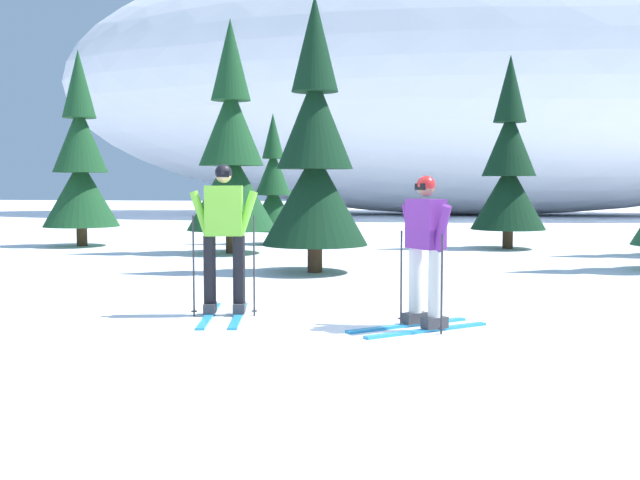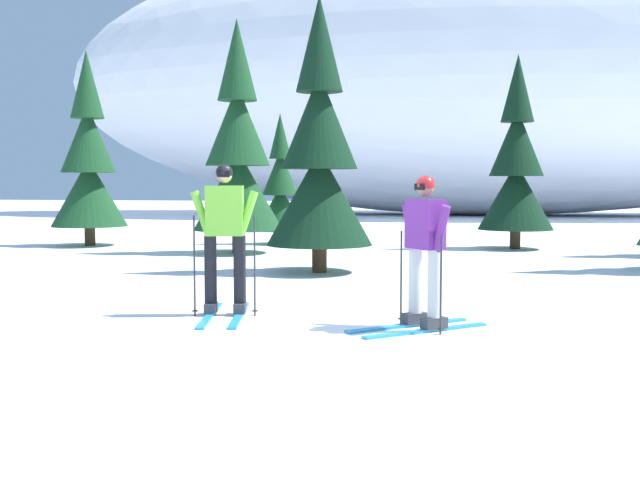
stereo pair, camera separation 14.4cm
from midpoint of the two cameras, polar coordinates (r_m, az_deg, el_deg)
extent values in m
plane|color=white|center=(8.50, -1.71, -6.67)|extent=(120.00, 120.00, 0.00)
cube|color=#2893CC|center=(9.42, -5.53, -5.53)|extent=(0.43, 1.76, 0.03)
cube|color=#2893CC|center=(9.46, -7.67, -5.51)|extent=(0.43, 1.76, 0.03)
cube|color=#38383D|center=(9.50, -5.48, -4.98)|extent=(0.19, 0.30, 0.12)
cube|color=#38383D|center=(9.54, -7.60, -4.96)|extent=(0.19, 0.30, 0.12)
cylinder|color=black|center=(9.44, -5.50, -2.16)|extent=(0.15, 0.15, 0.82)
cylinder|color=black|center=(9.48, -7.63, -2.16)|extent=(0.15, 0.15, 0.82)
cube|color=#75C638|center=(9.41, -6.60, 2.16)|extent=(0.48, 0.32, 0.61)
cylinder|color=#75C638|center=(9.38, -4.94, 1.89)|extent=(0.29, 0.15, 0.58)
cylinder|color=#75C638|center=(9.44, -8.25, 1.87)|extent=(0.29, 0.15, 0.58)
sphere|color=tan|center=(9.40, -6.63, 4.77)|extent=(0.19, 0.19, 0.19)
sphere|color=black|center=(9.40, -6.63, 4.95)|extent=(0.21, 0.21, 0.21)
cube|color=black|center=(9.32, -6.68, 4.83)|extent=(0.15, 0.06, 0.07)
cylinder|color=#2D2D33|center=(9.36, -4.39, -1.90)|extent=(0.02, 0.02, 1.22)
cylinder|color=#2D2D33|center=(9.44, -4.38, -5.23)|extent=(0.07, 0.07, 0.01)
cylinder|color=#2D2D33|center=(9.44, -8.80, -1.89)|extent=(0.02, 0.02, 1.22)
cylinder|color=#2D2D33|center=(9.51, -8.77, -5.19)|extent=(0.07, 0.07, 0.01)
cube|color=#2893CC|center=(8.50, 8.34, -6.62)|extent=(1.30, 1.11, 0.03)
cube|color=#2893CC|center=(8.77, 6.94, -6.27)|extent=(1.30, 1.11, 0.03)
cube|color=#38383D|center=(8.54, 8.88, -6.06)|extent=(0.30, 0.29, 0.12)
cube|color=#38383D|center=(8.81, 7.47, -5.72)|extent=(0.30, 0.29, 0.12)
cylinder|color=silver|center=(8.48, 8.91, -3.21)|extent=(0.15, 0.15, 0.74)
cylinder|color=silver|center=(8.75, 7.49, -2.96)|extent=(0.15, 0.15, 0.74)
cube|color=#6B2889|center=(8.56, 8.24, 1.17)|extent=(0.47, 0.49, 0.54)
cylinder|color=#6B2889|center=(8.35, 9.37, 0.61)|extent=(0.25, 0.27, 0.58)
cylinder|color=#6B2889|center=(8.77, 7.15, 0.81)|extent=(0.25, 0.27, 0.58)
sphere|color=#A37556|center=(8.54, 8.26, 3.83)|extent=(0.19, 0.19, 0.19)
sphere|color=red|center=(8.54, 8.27, 4.03)|extent=(0.21, 0.21, 0.21)
cube|color=black|center=(8.49, 7.83, 3.90)|extent=(0.12, 0.14, 0.07)
cylinder|color=#2D2D33|center=(8.29, 9.39, -3.27)|extent=(0.02, 0.02, 1.07)
cylinder|color=#2D2D33|center=(8.37, 9.35, -6.48)|extent=(0.07, 0.07, 0.01)
cylinder|color=#2D2D33|center=(8.86, 6.46, -2.76)|extent=(0.02, 0.02, 1.07)
cylinder|color=#2D2D33|center=(8.93, 6.43, -5.78)|extent=(0.07, 0.07, 0.01)
cylinder|color=#47301E|center=(20.74, -16.39, 0.53)|extent=(0.27, 0.27, 0.67)
cone|color=#194723|center=(20.71, -16.45, 3.36)|extent=(1.92, 1.92, 1.72)
cone|color=#194723|center=(20.74, -16.53, 7.17)|extent=(1.38, 1.38, 1.72)
cone|color=#194723|center=(20.86, -16.61, 10.95)|extent=(0.85, 0.85, 1.72)
cylinder|color=#47301E|center=(17.87, -5.80, 0.19)|extent=(0.29, 0.29, 0.72)
cone|color=#194723|center=(17.83, -5.83, 3.70)|extent=(2.05, 2.05, 1.84)
cone|color=#194723|center=(17.88, -5.86, 8.42)|extent=(1.48, 1.48, 1.84)
cone|color=#194723|center=(18.04, -5.90, 13.08)|extent=(0.90, 0.90, 1.84)
cylinder|color=#47301E|center=(20.47, -2.72, 0.35)|extent=(0.19, 0.19, 0.46)
cone|color=#194723|center=(20.43, -2.73, 2.33)|extent=(1.33, 1.33, 1.19)
cone|color=#194723|center=(20.42, -2.74, 5.00)|extent=(0.96, 0.96, 1.19)
cone|color=#194723|center=(20.46, -2.75, 7.66)|extent=(0.58, 0.58, 1.19)
cylinder|color=#47301E|center=(13.93, 0.25, -1.03)|extent=(0.27, 0.27, 0.67)
cone|color=black|center=(13.88, 0.25, 3.15)|extent=(1.90, 1.90, 1.71)
cone|color=black|center=(13.92, 0.26, 8.77)|extent=(1.37, 1.37, 1.71)
cone|color=black|center=(14.09, 0.26, 14.31)|extent=(0.84, 0.84, 1.71)
cylinder|color=#47301E|center=(19.54, 14.38, 0.30)|extent=(0.26, 0.26, 0.64)
cone|color=black|center=(19.50, 14.43, 3.15)|extent=(1.82, 1.82, 1.63)
cone|color=black|center=(19.52, 14.50, 6.98)|extent=(1.31, 1.31, 1.63)
cone|color=black|center=(19.63, 14.57, 10.79)|extent=(0.80, 0.80, 1.63)
ellipsoid|color=white|center=(40.35, 12.30, 11.80)|extent=(43.94, 14.11, 14.01)
camera|label=1|loc=(0.07, -89.54, 0.03)|focal=43.46mm
camera|label=2|loc=(0.07, 90.46, -0.03)|focal=43.46mm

